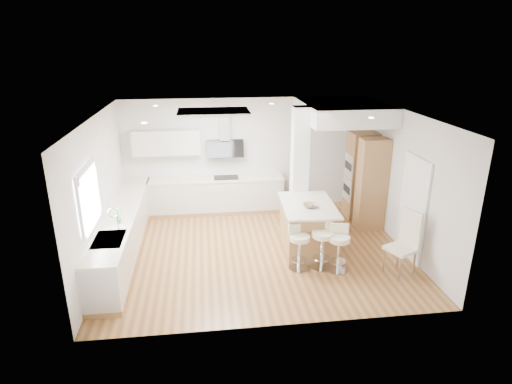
{
  "coord_description": "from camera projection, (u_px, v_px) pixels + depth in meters",
  "views": [
    {
      "loc": [
        -1.02,
        -7.87,
        4.11
      ],
      "look_at": [
        0.02,
        0.4,
        1.14
      ],
      "focal_mm": 30.0,
      "sensor_mm": 36.0,
      "label": 1
    }
  ],
  "objects": [
    {
      "name": "wall_back",
      "position": [
        245.0,
        154.0,
        10.73
      ],
      "size": [
        6.0,
        0.04,
        2.8
      ],
      "primitive_type": "cube",
      "color": "silver",
      "rests_on": "ground"
    },
    {
      "name": "soffit",
      "position": [
        343.0,
        112.0,
        9.54
      ],
      "size": [
        1.78,
        2.2,
        0.4
      ],
      "color": "white",
      "rests_on": "ground"
    },
    {
      "name": "oven_column",
      "position": [
        364.0,
        179.0,
        9.97
      ],
      "size": [
        0.63,
        1.21,
        2.1
      ],
      "color": "#A97B48",
      "rests_on": "ground"
    },
    {
      "name": "peninsula",
      "position": [
        307.0,
        226.0,
        8.83
      ],
      "size": [
        1.14,
        1.64,
        1.04
      ],
      "rotation": [
        0.0,
        0.0,
        -0.05
      ],
      "color": "#A97B48",
      "rests_on": "ground"
    },
    {
      "name": "counter_back",
      "position": [
        210.0,
        186.0,
        10.6
      ],
      "size": [
        3.62,
        0.63,
        2.5
      ],
      "color": "#A97B48",
      "rests_on": "ground"
    },
    {
      "name": "skylight",
      "position": [
        214.0,
        112.0,
        8.4
      ],
      "size": [
        4.1,
        2.1,
        0.06
      ],
      "color": "white",
      "rests_on": "ground"
    },
    {
      "name": "bar_stool_a",
      "position": [
        299.0,
        245.0,
        7.99
      ],
      "size": [
        0.48,
        0.48,
        0.88
      ],
      "rotation": [
        0.0,
        0.0,
        0.24
      ],
      "color": "silver",
      "rests_on": "ground"
    },
    {
      "name": "dining_chair",
      "position": [
        406.0,
        240.0,
        7.84
      ],
      "size": [
        0.62,
        0.62,
        1.21
      ],
      "rotation": [
        0.0,
        0.0,
        0.42
      ],
      "color": "#F3ECC5",
      "rests_on": "ground"
    },
    {
      "name": "window_left",
      "position": [
        89.0,
        194.0,
        7.1
      ],
      "size": [
        0.06,
        1.28,
        1.07
      ],
      "color": "white",
      "rests_on": "ground"
    },
    {
      "name": "bar_stool_c",
      "position": [
        339.0,
        246.0,
        7.92
      ],
      "size": [
        0.49,
        0.49,
        0.9
      ],
      "rotation": [
        0.0,
        0.0,
        -0.22
      ],
      "color": "silver",
      "rests_on": "ground"
    },
    {
      "name": "ceiling",
      "position": [
        258.0,
        250.0,
        8.86
      ],
      "size": [
        6.0,
        5.0,
        0.02
      ],
      "primitive_type": "cube",
      "color": "white",
      "rests_on": "ground"
    },
    {
      "name": "wall_left",
      "position": [
        100.0,
        193.0,
        8.04
      ],
      "size": [
        0.04,
        5.0,
        2.8
      ],
      "primitive_type": "cube",
      "color": "silver",
      "rests_on": "ground"
    },
    {
      "name": "doorway_right",
      "position": [
        413.0,
        209.0,
        8.31
      ],
      "size": [
        0.05,
        1.0,
        2.1
      ],
      "color": "#4E463D",
      "rests_on": "ground"
    },
    {
      "name": "bar_stool_b",
      "position": [
        322.0,
        242.0,
        8.02
      ],
      "size": [
        0.52,
        0.52,
        0.94
      ],
      "rotation": [
        0.0,
        0.0,
        -0.27
      ],
      "color": "silver",
      "rests_on": "ground"
    },
    {
      "name": "pillar",
      "position": [
        299.0,
        170.0,
        9.4
      ],
      "size": [
        0.35,
        0.35,
        2.8
      ],
      "color": "white",
      "rests_on": "ground"
    },
    {
      "name": "wall_right",
      "position": [
        403.0,
        180.0,
        8.74
      ],
      "size": [
        0.04,
        5.0,
        2.8
      ],
      "primitive_type": "cube",
      "color": "silver",
      "rests_on": "ground"
    },
    {
      "name": "counter_left",
      "position": [
        123.0,
        232.0,
        8.6
      ],
      "size": [
        0.63,
        4.5,
        1.35
      ],
      "color": "#A97B48",
      "rests_on": "ground"
    },
    {
      "name": "ground",
      "position": [
        258.0,
        250.0,
        8.86
      ],
      "size": [
        6.0,
        6.0,
        0.0
      ],
      "primitive_type": "plane",
      "color": "#9E6A3A",
      "rests_on": "ground"
    }
  ]
}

